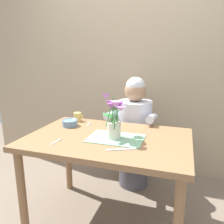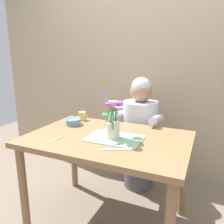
{
  "view_description": "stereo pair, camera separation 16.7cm",
  "coord_description": "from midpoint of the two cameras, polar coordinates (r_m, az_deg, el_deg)",
  "views": [
    {
      "loc": [
        0.52,
        -1.49,
        1.32
      ],
      "look_at": [
        0.02,
        0.05,
        0.92
      ],
      "focal_mm": 35.85,
      "sensor_mm": 36.0,
      "label": 1
    },
    {
      "loc": [
        0.67,
        -1.43,
        1.32
      ],
      "look_at": [
        0.02,
        0.05,
        0.92
      ],
      "focal_mm": 35.85,
      "sensor_mm": 36.0,
      "label": 2
    }
  ],
  "objects": [
    {
      "name": "ground_plane",
      "position": [
        2.06,
        -3.54,
        -26.09
      ],
      "size": [
        6.0,
        6.0,
        0.0
      ],
      "primitive_type": "plane",
      "color": "#756656"
    },
    {
      "name": "ceramic_mug",
      "position": [
        2.1,
        -11.03,
        -1.24
      ],
      "size": [
        0.09,
        0.07,
        0.08
      ],
      "color": "#E5C666",
      "rests_on": "dining_table"
    },
    {
      "name": "wood_panel_backdrop",
      "position": [
        2.58,
        4.81,
        12.29
      ],
      "size": [
        4.0,
        0.1,
        2.5
      ],
      "primitive_type": "cube",
      "color": "tan",
      "rests_on": "ground_plane"
    },
    {
      "name": "spoon_0",
      "position": [
        1.66,
        -16.6,
        -7.12
      ],
      "size": [
        0.02,
        0.12,
        0.01
      ],
      "color": "silver",
      "rests_on": "dining_table"
    },
    {
      "name": "dining_table",
      "position": [
        1.72,
        -3.86,
        -9.4
      ],
      "size": [
        1.2,
        0.8,
        0.74
      ],
      "color": "olive",
      "rests_on": "ground_plane"
    },
    {
      "name": "flower_vase",
      "position": [
        1.6,
        -2.4,
        -1.29
      ],
      "size": [
        0.2,
        0.28,
        0.33
      ],
      "color": "silver",
      "rests_on": "dining_table"
    },
    {
      "name": "spoon_1",
      "position": [
        2.01,
        -8.1,
        -2.92
      ],
      "size": [
        0.03,
        0.12,
        0.01
      ],
      "color": "silver",
      "rests_on": "dining_table"
    },
    {
      "name": "striped_placemat",
      "position": [
        1.64,
        -1.96,
        -6.75
      ],
      "size": [
        0.4,
        0.28,
        0.0
      ],
      "primitive_type": "cube",
      "color": "#7AB289",
      "rests_on": "dining_table"
    },
    {
      "name": "dinner_knife",
      "position": [
        1.45,
        -1.0,
        -9.59
      ],
      "size": [
        0.18,
        0.1,
        0.0
      ],
      "primitive_type": "cube",
      "rotation": [
        0.0,
        0.0,
        0.46
      ],
      "color": "silver",
      "rests_on": "dining_table"
    },
    {
      "name": "seated_person",
      "position": [
        2.27,
        3.59,
        -5.62
      ],
      "size": [
        0.45,
        0.47,
        1.14
      ],
      "rotation": [
        0.0,
        0.0,
        0.07
      ],
      "color": "#4C4C56",
      "rests_on": "ground_plane"
    },
    {
      "name": "ceramic_bowl",
      "position": [
        1.97,
        -13.11,
        -2.71
      ],
      "size": [
        0.14,
        0.14,
        0.06
      ],
      "color": "#6689A8",
      "rests_on": "dining_table"
    }
  ]
}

